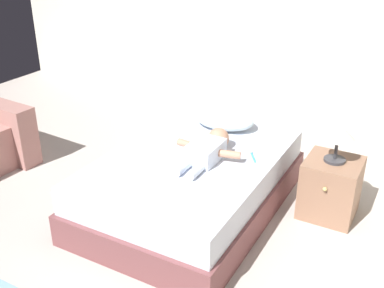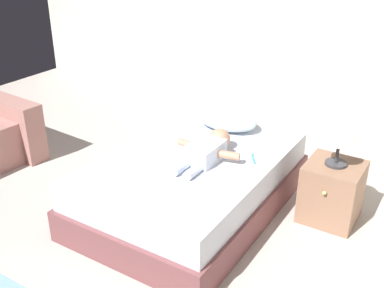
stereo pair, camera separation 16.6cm
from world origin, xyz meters
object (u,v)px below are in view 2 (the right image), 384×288
(baby, at_px, (208,149))
(nightstand, at_px, (332,192))
(pillow, at_px, (227,119))
(toothbrush, at_px, (253,158))
(lamp, at_px, (340,137))
(bed, at_px, (192,183))

(baby, height_order, nightstand, baby)
(pillow, height_order, toothbrush, pillow)
(pillow, xyz_separation_m, lamp, (0.98, -0.18, 0.14))
(pillow, distance_m, toothbrush, 0.59)
(nightstand, relative_size, lamp, 1.53)
(lamp, bearing_deg, baby, -155.29)
(pillow, distance_m, lamp, 1.00)
(baby, bearing_deg, toothbrush, 29.12)
(bed, relative_size, nightstand, 3.94)
(baby, distance_m, lamp, 0.94)
(baby, height_order, lamp, lamp)
(baby, bearing_deg, nightstand, 24.71)
(pillow, relative_size, lamp, 1.79)
(pillow, xyz_separation_m, baby, (0.14, -0.56, -0.01))
(bed, xyz_separation_m, toothbrush, (0.40, 0.20, 0.24))
(lamp, bearing_deg, toothbrush, -157.79)
(baby, bearing_deg, pillow, 103.90)
(toothbrush, distance_m, nightstand, 0.63)
(toothbrush, bearing_deg, nightstand, 22.20)
(bed, distance_m, lamp, 1.13)
(pillow, bearing_deg, baby, -76.10)
(bed, distance_m, toothbrush, 0.51)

